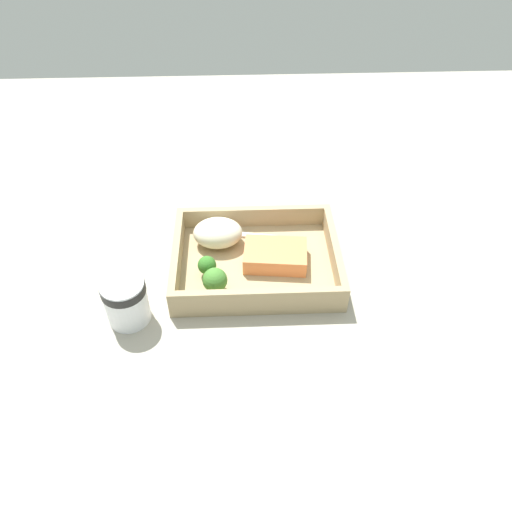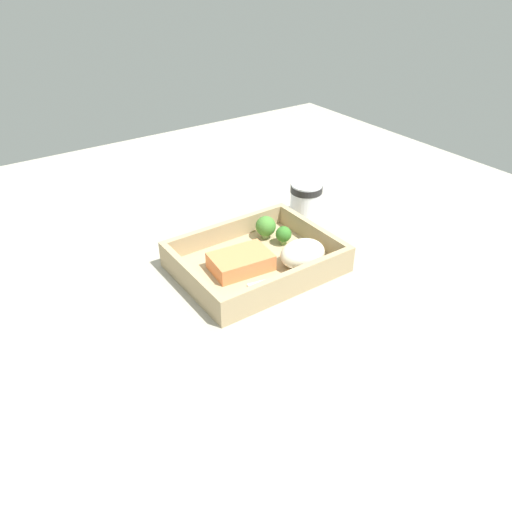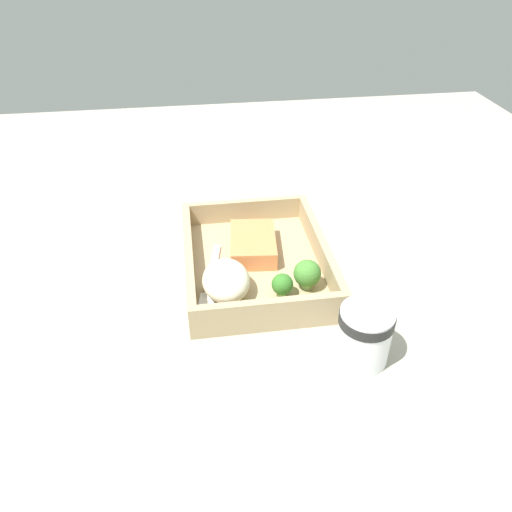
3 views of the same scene
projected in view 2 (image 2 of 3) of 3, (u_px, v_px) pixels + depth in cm
name	position (u px, v px, depth cm)	size (l,w,h in cm)	color
ground_plane	(256.00, 273.00, 93.40)	(160.00, 160.00, 2.00)	#9E998A
takeout_tray	(256.00, 266.00, 92.54)	(28.34, 21.92, 1.20)	tan
tray_rim	(256.00, 254.00, 91.17)	(28.34, 21.92, 3.88)	tan
salmon_fillet	(240.00, 261.00, 90.08)	(10.71, 7.18, 3.00)	#E7824C
mashed_potatoes	(303.00, 254.00, 90.42)	(8.78, 6.84, 4.81)	#EEE6C4
broccoli_floret_1	(284.00, 234.00, 96.89)	(3.14, 3.14, 3.74)	#74A051
broccoli_floret_2	(266.00, 227.00, 98.71)	(4.05, 4.05, 4.64)	#80A765
fork	(295.00, 275.00, 88.59)	(15.83, 4.58, 0.44)	white
paper_cup	(306.00, 199.00, 107.70)	(6.86, 6.86, 7.90)	white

